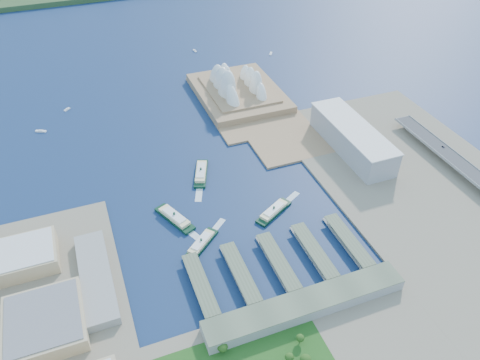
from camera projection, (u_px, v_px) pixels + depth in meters
name	position (u px, v px, depth m)	size (l,w,h in m)	color
ground	(240.00, 222.00, 538.94)	(3000.00, 3000.00, 0.00)	#0E2144
east_land	(438.00, 199.00, 568.38)	(240.00, 500.00, 3.00)	gray
peninsula	(244.00, 101.00, 757.56)	(135.00, 220.00, 3.00)	#937250
opera_house	(239.00, 79.00, 752.38)	(134.00, 180.00, 58.00)	white
toaster_building	(352.00, 138.00, 638.78)	(45.00, 155.00, 35.00)	gray
west_buildings	(1.00, 332.00, 407.94)	(200.00, 280.00, 27.00)	olive
ferry_wharves	(278.00, 263.00, 485.23)	(184.00, 90.00, 9.30)	#4F5B45
terminal_building	(306.00, 305.00, 439.03)	(200.00, 28.00, 12.00)	gray
ferry_a	(174.00, 216.00, 538.94)	(14.87, 58.40, 11.04)	black
ferry_b	(201.00, 171.00, 605.34)	(14.68, 57.67, 10.91)	black
ferry_c	(201.00, 242.00, 507.95)	(13.02, 51.15, 9.67)	black
ferry_d	(274.00, 210.00, 548.13)	(13.66, 53.66, 10.15)	black
boat_a	(41.00, 131.00, 688.06)	(3.95, 15.79, 3.04)	white
boat_b	(67.00, 109.00, 737.55)	(3.70, 10.56, 2.85)	white
boat_c	(271.00, 53.00, 904.02)	(3.96, 13.58, 3.06)	white
boat_e	(195.00, 51.00, 914.67)	(3.80, 11.94, 2.93)	white
car_c	(443.00, 147.00, 631.81)	(1.97, 4.85, 1.41)	slate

